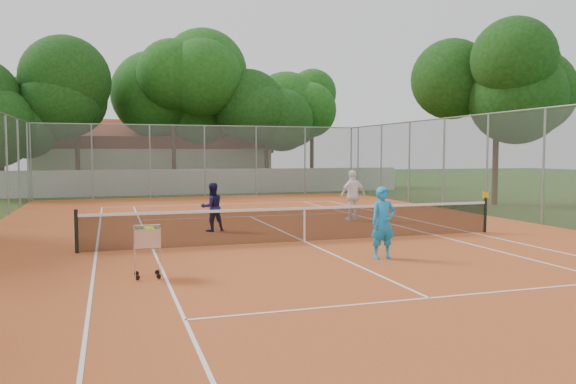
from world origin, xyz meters
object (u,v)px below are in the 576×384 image
object	(u,v)px
clubhouse	(153,156)
player_far_left	(212,207)
player_near	(383,223)
player_far_right	(353,195)
ball_hopper	(147,250)
tennis_net	(304,224)

from	to	relation	value
clubhouse	player_far_left	xyz separation A→B (m)	(-0.08, -26.19, -1.42)
player_near	clubhouse	bearing A→B (deg)	95.70
player_far_left	player_far_right	world-z (taller)	player_far_right
ball_hopper	tennis_net	bearing A→B (deg)	24.08
tennis_net	clubhouse	distance (m)	29.12
player_far_left	ball_hopper	distance (m)	6.59
clubhouse	ball_hopper	bearing A→B (deg)	-94.34
player_far_right	ball_hopper	size ratio (longest dim) A/B	1.68
player_far_right	player_far_left	bearing A→B (deg)	1.03
tennis_net	ball_hopper	world-z (taller)	ball_hopper
player_near	player_far_right	bearing A→B (deg)	71.66
clubhouse	player_far_left	world-z (taller)	clubhouse
player_near	player_far_left	distance (m)	6.47
player_near	ball_hopper	distance (m)	5.40
tennis_net	player_far_right	bearing A→B (deg)	50.92
clubhouse	player_near	world-z (taller)	clubhouse
tennis_net	player_far_left	xyz separation A→B (m)	(-2.08, 2.81, 0.27)
tennis_net	clubhouse	xyz separation A→B (m)	(-2.00, 29.00, 1.69)
player_far_left	player_far_right	size ratio (longest dim) A/B	0.83
tennis_net	clubhouse	world-z (taller)	clubhouse
clubhouse	ball_hopper	size ratio (longest dim) A/B	15.00
player_near	ball_hopper	xyz separation A→B (m)	(-5.37, -0.42, -0.29)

